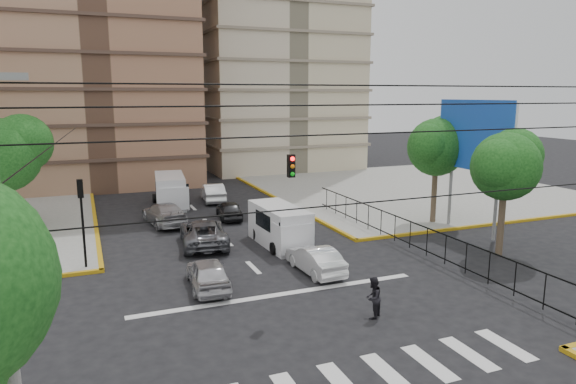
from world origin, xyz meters
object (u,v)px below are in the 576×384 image
car_white_front_right (315,259)px  pedestrian_crosswalk (373,298)px  van_left_lane (171,192)px  van_right_lane (281,227)px  car_silver_front_left (208,273)px  traffic_light_nw (82,209)px

car_white_front_right → pedestrian_crosswalk: (-0.10, -5.53, 0.16)m
car_white_front_right → van_left_lane: bearing=-79.8°
van_right_lane → car_white_front_right: size_ratio=1.27×
pedestrian_crosswalk → car_silver_front_left: bearing=-84.6°
traffic_light_nw → pedestrian_crosswalk: 14.62m
van_left_lane → van_right_lane: bearing=-65.7°
van_left_lane → car_white_front_right: van_left_lane is taller
car_white_front_right → pedestrian_crosswalk: 5.53m
car_silver_front_left → car_white_front_right: (5.32, 0.06, -0.03)m
traffic_light_nw → car_white_front_right: traffic_light_nw is taller
traffic_light_nw → van_left_lane: traffic_light_nw is taller
traffic_light_nw → car_white_front_right: (10.38, -4.61, -2.44)m
car_silver_front_left → van_right_lane: bearing=-134.0°
van_right_lane → car_silver_front_left: van_right_lane is taller
car_white_front_right → pedestrian_crosswalk: pedestrian_crosswalk is taller
van_right_lane → car_white_front_right: van_right_lane is taller
van_right_lane → car_white_front_right: (-0.05, -4.73, -0.44)m
van_right_lane → van_left_lane: 13.63m
car_silver_front_left → traffic_light_nw: bearing=-38.5°
van_right_lane → van_left_lane: van_left_lane is taller
car_white_front_right → pedestrian_crosswalk: bearing=86.3°
van_right_lane → van_left_lane: size_ratio=0.91×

